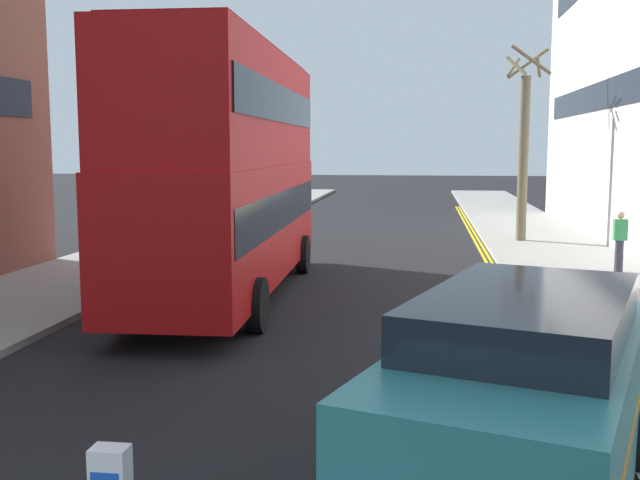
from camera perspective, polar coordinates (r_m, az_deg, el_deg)
sidewalk_right at (r=18.85m, az=20.62°, el=-3.66°), size 4.00×80.00×0.14m
sidewalk_left at (r=20.37m, az=-17.90°, el=-2.77°), size 4.00×80.00×0.14m
kerb_line_outer at (r=16.56m, az=15.01°, el=-5.13°), size 0.10×56.00×0.01m
kerb_line_inner at (r=16.54m, az=14.46°, el=-5.12°), size 0.10×56.00×0.01m
double_decker_bus_away at (r=17.24m, az=-6.92°, el=5.68°), size 3.04×10.87×5.64m
taxi_minivan at (r=7.20m, az=14.96°, el=-12.39°), size 3.28×5.16×2.12m
pedestrian_far at (r=21.32m, az=21.91°, el=-0.03°), size 0.34×0.22×1.62m
street_tree_near at (r=27.39m, az=15.27°, el=6.78°), size 1.57×1.69×6.78m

